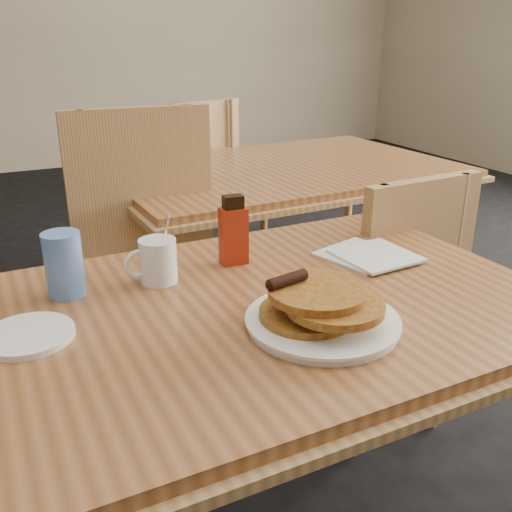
{
  "coord_description": "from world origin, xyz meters",
  "views": [
    {
      "loc": [
        -0.43,
        -0.85,
        1.25
      ],
      "look_at": [
        -0.01,
        0.03,
        0.87
      ],
      "focal_mm": 40.0,
      "sensor_mm": 36.0,
      "label": 1
    }
  ],
  "objects_px": {
    "main_table": "(260,320)",
    "neighbor_table": "(281,175)",
    "chair_neighbor_far": "(214,175)",
    "pancake_plate": "(322,311)",
    "chair_neighbor_near": "(393,286)",
    "blue_tumbler": "(64,265)",
    "coffee_mug": "(157,260)",
    "chair_main_far": "(153,244)",
    "syrup_bottle": "(233,233)"
  },
  "relations": [
    {
      "from": "syrup_bottle",
      "to": "blue_tumbler",
      "type": "bearing_deg",
      "value": -174.8
    },
    {
      "from": "blue_tumbler",
      "to": "neighbor_table",
      "type": "bearing_deg",
      "value": 42.72
    },
    {
      "from": "main_table",
      "to": "blue_tumbler",
      "type": "bearing_deg",
      "value": 150.19
    },
    {
      "from": "chair_neighbor_far",
      "to": "pancake_plate",
      "type": "distance_m",
      "value": 2.07
    },
    {
      "from": "chair_main_far",
      "to": "blue_tumbler",
      "type": "distance_m",
      "value": 0.68
    },
    {
      "from": "blue_tumbler",
      "to": "coffee_mug",
      "type": "bearing_deg",
      "value": -4.22
    },
    {
      "from": "chair_main_far",
      "to": "coffee_mug",
      "type": "xyz_separation_m",
      "value": [
        -0.14,
        -0.58,
        0.18
      ]
    },
    {
      "from": "main_table",
      "to": "neighbor_table",
      "type": "height_order",
      "value": "same"
    },
    {
      "from": "chair_neighbor_near",
      "to": "neighbor_table",
      "type": "bearing_deg",
      "value": 86.56
    },
    {
      "from": "chair_neighbor_far",
      "to": "blue_tumbler",
      "type": "distance_m",
      "value": 1.92
    },
    {
      "from": "syrup_bottle",
      "to": "blue_tumbler",
      "type": "height_order",
      "value": "syrup_bottle"
    },
    {
      "from": "chair_neighbor_far",
      "to": "syrup_bottle",
      "type": "height_order",
      "value": "chair_neighbor_far"
    },
    {
      "from": "pancake_plate",
      "to": "syrup_bottle",
      "type": "bearing_deg",
      "value": 93.82
    },
    {
      "from": "pancake_plate",
      "to": "blue_tumbler",
      "type": "xyz_separation_m",
      "value": [
        -0.4,
        0.34,
        0.04
      ]
    },
    {
      "from": "chair_main_far",
      "to": "pancake_plate",
      "type": "relative_size",
      "value": 3.67
    },
    {
      "from": "neighbor_table",
      "to": "blue_tumbler",
      "type": "distance_m",
      "value": 1.31
    },
    {
      "from": "chair_neighbor_far",
      "to": "main_table",
      "type": "bearing_deg",
      "value": -124.21
    },
    {
      "from": "chair_main_far",
      "to": "syrup_bottle",
      "type": "relative_size",
      "value": 6.39
    },
    {
      "from": "main_table",
      "to": "pancake_plate",
      "type": "bearing_deg",
      "value": -68.35
    },
    {
      "from": "main_table",
      "to": "syrup_bottle",
      "type": "relative_size",
      "value": 7.56
    },
    {
      "from": "neighbor_table",
      "to": "chair_neighbor_far",
      "type": "bearing_deg",
      "value": 89.82
    },
    {
      "from": "blue_tumbler",
      "to": "pancake_plate",
      "type": "bearing_deg",
      "value": -40.28
    },
    {
      "from": "chair_neighbor_far",
      "to": "chair_neighbor_near",
      "type": "height_order",
      "value": "chair_neighbor_far"
    },
    {
      "from": "main_table",
      "to": "chair_neighbor_far",
      "type": "height_order",
      "value": "chair_neighbor_far"
    },
    {
      "from": "chair_main_far",
      "to": "blue_tumbler",
      "type": "height_order",
      "value": "chair_main_far"
    },
    {
      "from": "pancake_plate",
      "to": "coffee_mug",
      "type": "xyz_separation_m",
      "value": [
        -0.21,
        0.32,
        0.02
      ]
    },
    {
      "from": "chair_main_far",
      "to": "chair_neighbor_far",
      "type": "height_order",
      "value": "chair_main_far"
    },
    {
      "from": "main_table",
      "to": "neighbor_table",
      "type": "xyz_separation_m",
      "value": [
        0.61,
        1.08,
        0.0
      ]
    },
    {
      "from": "chair_neighbor_far",
      "to": "pancake_plate",
      "type": "bearing_deg",
      "value": -121.48
    },
    {
      "from": "main_table",
      "to": "chair_neighbor_far",
      "type": "relative_size",
      "value": 1.33
    },
    {
      "from": "main_table",
      "to": "chair_neighbor_far",
      "type": "xyz_separation_m",
      "value": [
        0.62,
        1.84,
        -0.16
      ]
    },
    {
      "from": "main_table",
      "to": "neighbor_table",
      "type": "relative_size",
      "value": 0.86
    },
    {
      "from": "chair_neighbor_near",
      "to": "syrup_bottle",
      "type": "bearing_deg",
      "value": -171.29
    },
    {
      "from": "chair_neighbor_far",
      "to": "syrup_bottle",
      "type": "xyz_separation_m",
      "value": [
        -0.58,
        -1.63,
        0.28
      ]
    },
    {
      "from": "main_table",
      "to": "chair_main_far",
      "type": "bearing_deg",
      "value": 90.88
    },
    {
      "from": "neighbor_table",
      "to": "chair_neighbor_near",
      "type": "bearing_deg",
      "value": -89.59
    },
    {
      "from": "neighbor_table",
      "to": "syrup_bottle",
      "type": "relative_size",
      "value": 8.8
    },
    {
      "from": "blue_tumbler",
      "to": "main_table",
      "type": "bearing_deg",
      "value": -29.81
    },
    {
      "from": "pancake_plate",
      "to": "chair_main_far",
      "type": "bearing_deg",
      "value": 94.31
    },
    {
      "from": "chair_neighbor_far",
      "to": "coffee_mug",
      "type": "xyz_separation_m",
      "value": [
        -0.77,
        -1.66,
        0.25
      ]
    },
    {
      "from": "pancake_plate",
      "to": "syrup_bottle",
      "type": "relative_size",
      "value": 1.74
    },
    {
      "from": "chair_neighbor_near",
      "to": "chair_neighbor_far",
      "type": "bearing_deg",
      "value": 86.27
    },
    {
      "from": "main_table",
      "to": "coffee_mug",
      "type": "xyz_separation_m",
      "value": [
        -0.16,
        0.18,
        0.09
      ]
    },
    {
      "from": "chair_neighbor_near",
      "to": "coffee_mug",
      "type": "relative_size",
      "value": 5.89
    },
    {
      "from": "syrup_bottle",
      "to": "chair_neighbor_near",
      "type": "bearing_deg",
      "value": 15.81
    },
    {
      "from": "coffee_mug",
      "to": "syrup_bottle",
      "type": "height_order",
      "value": "syrup_bottle"
    },
    {
      "from": "chair_neighbor_far",
      "to": "chair_neighbor_near",
      "type": "distance_m",
      "value": 1.5
    },
    {
      "from": "chair_neighbor_near",
      "to": "blue_tumbler",
      "type": "xyz_separation_m",
      "value": [
        -0.96,
        -0.14,
        0.29
      ]
    },
    {
      "from": "pancake_plate",
      "to": "blue_tumbler",
      "type": "relative_size",
      "value": 2.11
    },
    {
      "from": "chair_neighbor_near",
      "to": "coffee_mug",
      "type": "bearing_deg",
      "value": -172.39
    }
  ]
}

